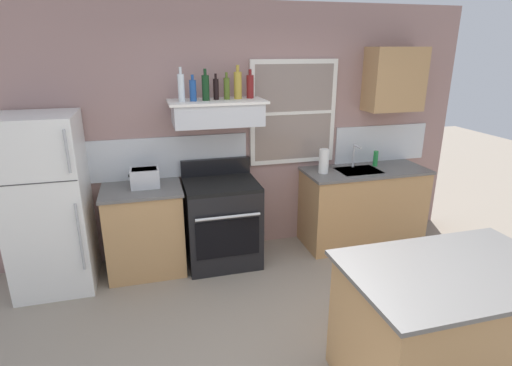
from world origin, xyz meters
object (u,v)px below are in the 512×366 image
Objects in this scene: bottle_champagne_gold_foil at (238,85)px; bottle_blue_liqueur at (193,90)px; bottle_dark_green_wine at (206,87)px; kitchen_island at (446,328)px; bottle_balsamic_dark at (216,89)px; stove_range at (222,222)px; bottle_red_label_wine at (250,86)px; bottle_clear_tall at (181,87)px; bottle_olive_oil_square at (227,88)px; refrigerator at (48,204)px; toaster at (145,178)px; dish_soap_bottle at (376,158)px; paper_towel_roll at (324,161)px.

bottle_blue_liqueur is at bearing -170.40° from bottle_champagne_gold_foil.
bottle_dark_green_wine is 2.88m from kitchen_island.
bottle_dark_green_wine reaches higher than kitchen_island.
stove_range is at bearing -91.00° from bottle_balsamic_dark.
bottle_red_label_wine is at bearing 108.70° from kitchen_island.
bottle_clear_tall reaches higher than bottle_dark_green_wine.
bottle_olive_oil_square is 0.19× the size of kitchen_island.
refrigerator is 6.39× the size of bottle_olive_oil_square.
toaster is at bearing 131.07° from kitchen_island.
refrigerator is 1.21× the size of kitchen_island.
bottle_balsamic_dark is 1.41× the size of dish_soap_bottle.
toaster is 0.98× the size of bottle_dark_green_wine.
refrigerator is 1.69m from stove_range.
toaster is 1.32m from bottle_champagne_gold_foil.
dish_soap_bottle is at bearing 1.79° from toaster.
bottle_champagne_gold_foil is (0.46, 0.08, 0.03)m from bottle_blue_liqueur.
bottle_olive_oil_square reaches higher than refrigerator.
bottle_red_label_wine is (1.12, 0.10, 0.86)m from toaster.
bottle_clear_tall is at bearing -176.92° from bottle_blue_liqueur.
bottle_champagne_gold_foil is at bearing 9.60° from bottle_blue_liqueur.
refrigerator reaches higher than dish_soap_bottle.
bottle_olive_oil_square is (0.34, 0.06, 0.01)m from bottle_blue_liqueur.
toaster is at bearing -178.21° from dish_soap_bottle.
bottle_champagne_gold_foil is 1.15× the size of bottle_red_label_wine.
bottle_blue_liqueur is 0.88× the size of bottle_red_label_wine.
bottle_red_label_wine reaches higher than bottle_balsamic_dark.
bottle_dark_green_wine is 0.22× the size of kitchen_island.
bottle_red_label_wine is (0.71, 0.10, -0.02)m from bottle_clear_tall.
stove_range is 1.41m from bottle_blue_liqueur.
dish_soap_bottle is 2.43m from kitchen_island.
bottle_clear_tall is 0.71m from bottle_red_label_wine.
bottle_blue_liqueur is 1.62m from paper_towel_roll.
bottle_dark_green_wine is 0.92× the size of bottle_champagne_gold_foil.
paper_towel_roll is (1.28, -0.04, -0.83)m from bottle_dark_green_wine.
refrigerator reaches higher than stove_range.
toaster reaches higher than dish_soap_bottle.
refrigerator is at bearing -176.43° from bottle_clear_tall.
kitchen_island is (1.88, -2.16, -0.55)m from toaster.
bottle_dark_green_wine reaches higher than dish_soap_bottle.
bottle_balsamic_dark is 0.96× the size of bottle_olive_oil_square.
bottle_blue_liqueur is at bearing 178.90° from paper_towel_roll.
bottle_red_label_wine reaches higher than refrigerator.
paper_towel_roll is at bearing -4.35° from bottle_balsamic_dark.
bottle_blue_liqueur is 0.83× the size of bottle_dark_green_wine.
toaster is 1.12× the size of bottle_olive_oil_square.
bottle_blue_liqueur is at bearing 3.08° from bottle_clear_tall.
paper_towel_roll is at bearing -1.10° from bottle_blue_liqueur.
toaster is (0.90, 0.08, 0.16)m from refrigerator.
bottle_clear_tall is at bearing -174.75° from bottle_dark_green_wine.
bottle_clear_tall is at bearing 170.38° from stove_range.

